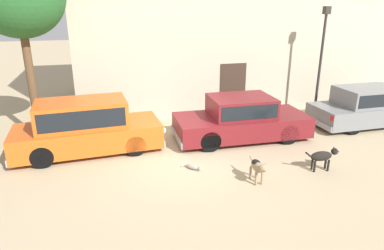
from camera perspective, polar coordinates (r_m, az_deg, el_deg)
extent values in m
plane|color=tan|center=(10.17, -1.99, -5.36)|extent=(80.00, 80.00, 0.00)
cube|color=#D15619|center=(10.84, -16.87, -1.76)|extent=(4.39, 1.94, 0.70)
cube|color=#D15619|center=(10.61, -17.95, 1.88)|extent=(2.66, 1.61, 0.77)
cube|color=black|center=(10.61, -17.95, 1.93)|extent=(2.45, 1.62, 0.54)
cube|color=#999BA0|center=(11.14, -5.79, -1.74)|extent=(0.21, 1.67, 0.20)
cube|color=#999BA0|center=(11.12, -27.76, -4.03)|extent=(0.21, 1.67, 0.20)
sphere|color=silver|center=(11.64, -6.45, 1.24)|extent=(0.20, 0.20, 0.20)
sphere|color=silver|center=(10.40, -4.87, -0.93)|extent=(0.20, 0.20, 0.20)
cube|color=red|center=(11.66, -27.58, -0.78)|extent=(0.05, 0.18, 0.18)
cube|color=red|center=(10.30, -28.68, -3.43)|extent=(0.05, 0.18, 0.18)
cylinder|color=black|center=(11.69, -10.64, -0.69)|extent=(0.64, 0.24, 0.63)
cylinder|color=black|center=(10.30, -9.43, -3.40)|extent=(0.64, 0.24, 0.63)
cylinder|color=black|center=(11.67, -23.25, -2.01)|extent=(0.64, 0.24, 0.63)
cylinder|color=black|center=(10.28, -23.79, -4.90)|extent=(0.64, 0.24, 0.63)
cube|color=maroon|center=(11.52, 8.23, 0.04)|extent=(4.44, 1.96, 0.66)
cube|color=maroon|center=(11.31, 8.18, 3.13)|extent=(2.06, 1.63, 0.64)
cube|color=black|center=(11.31, 8.19, 3.18)|extent=(1.90, 1.65, 0.45)
cube|color=#999BA0|center=(12.53, 17.48, -0.16)|extent=(0.18, 1.79, 0.20)
cube|color=#999BA0|center=(11.02, -2.41, -1.91)|extent=(0.18, 1.79, 0.20)
sphere|color=silver|center=(13.03, 16.16, 2.42)|extent=(0.20, 0.20, 0.20)
sphere|color=silver|center=(11.85, 19.54, 0.39)|extent=(0.20, 0.20, 0.20)
cube|color=red|center=(11.62, -3.19, 1.24)|extent=(0.05, 0.18, 0.18)
cube|color=red|center=(10.16, -1.58, -1.44)|extent=(0.05, 0.18, 0.18)
cylinder|color=black|center=(12.78, 12.39, 1.00)|extent=(0.66, 0.22, 0.66)
cylinder|color=black|center=(11.43, 15.83, -1.49)|extent=(0.66, 0.22, 0.66)
cylinder|color=black|center=(11.91, 0.88, 0.11)|extent=(0.66, 0.22, 0.66)
cylinder|color=black|center=(10.45, 3.06, -2.73)|extent=(0.66, 0.22, 0.66)
cube|color=slate|center=(14.45, 27.70, 1.92)|extent=(4.50, 1.69, 0.65)
cube|color=slate|center=(14.15, 27.42, 4.35)|extent=(2.25, 1.46, 0.64)
cube|color=black|center=(14.15, 27.43, 4.39)|extent=(2.07, 1.48, 0.45)
cube|color=#999BA0|center=(13.13, 20.34, 0.40)|extent=(0.12, 1.66, 0.20)
cube|color=red|center=(13.59, 18.80, 2.85)|extent=(0.04, 0.18, 0.18)
cube|color=red|center=(12.47, 22.41, 0.99)|extent=(0.04, 0.18, 0.18)
cylinder|color=black|center=(15.93, 29.44, 2.46)|extent=(0.63, 0.20, 0.63)
cylinder|color=black|center=(14.19, 21.58, 1.83)|extent=(0.63, 0.20, 0.63)
cylinder|color=black|center=(13.09, 25.35, -0.09)|extent=(0.63, 0.20, 0.63)
cube|color=#BCB299|center=(17.81, 10.97, 17.32)|extent=(17.27, 6.92, 7.48)
cube|color=#38281E|center=(13.95, 6.80, 5.92)|extent=(1.10, 0.02, 2.10)
cylinder|color=#997F60|center=(8.78, 11.62, -8.75)|extent=(0.06, 0.06, 0.34)
cylinder|color=#997F60|center=(8.72, 10.67, -8.89)|extent=(0.06, 0.06, 0.34)
cylinder|color=#997F60|center=(9.07, 10.67, -7.72)|extent=(0.06, 0.06, 0.34)
cylinder|color=#997F60|center=(9.02, 9.74, -7.85)|extent=(0.06, 0.06, 0.34)
ellipsoid|color=#997F60|center=(8.78, 10.77, -6.78)|extent=(0.23, 0.57, 0.27)
ellipsoid|color=black|center=(8.78, 10.69, -6.23)|extent=(0.21, 0.31, 0.15)
sphere|color=#997F60|center=(8.44, 11.79, -7.07)|extent=(0.21, 0.21, 0.21)
cone|color=#997F60|center=(8.36, 12.09, -7.48)|extent=(0.12, 0.12, 0.11)
cone|color=#997F60|center=(8.43, 12.22, -6.45)|extent=(0.07, 0.07, 0.09)
cone|color=#997F60|center=(8.38, 11.44, -6.55)|extent=(0.07, 0.07, 0.09)
cylinder|color=#997F60|center=(9.05, 9.91, -5.57)|extent=(0.05, 0.20, 0.12)
cylinder|color=black|center=(10.09, 21.41, -5.96)|extent=(0.06, 0.06, 0.32)
cylinder|color=black|center=(9.98, 21.81, -6.30)|extent=(0.06, 0.06, 0.32)
cylinder|color=black|center=(9.91, 19.43, -6.18)|extent=(0.06, 0.06, 0.32)
cylinder|color=black|center=(9.80, 19.81, -6.53)|extent=(0.06, 0.06, 0.32)
ellipsoid|color=black|center=(9.84, 20.80, -4.88)|extent=(0.62, 0.26, 0.28)
sphere|color=black|center=(9.98, 22.72, -4.10)|extent=(0.19, 0.19, 0.19)
cone|color=black|center=(10.03, 23.18, -4.13)|extent=(0.11, 0.11, 0.10)
cone|color=black|center=(9.99, 22.62, -3.54)|extent=(0.07, 0.07, 0.08)
cone|color=black|center=(9.91, 22.94, -3.78)|extent=(0.07, 0.07, 0.08)
cylinder|color=black|center=(9.64, 18.88, -4.71)|extent=(0.20, 0.07, 0.17)
ellipsoid|color=gray|center=(9.42, 0.08, -6.98)|extent=(0.39, 0.41, 0.14)
sphere|color=gray|center=(9.29, 1.31, -7.23)|extent=(0.10, 0.10, 0.10)
cone|color=gray|center=(9.29, 1.40, -6.94)|extent=(0.05, 0.05, 0.04)
cone|color=gray|center=(9.25, 1.23, -7.06)|extent=(0.05, 0.05, 0.04)
cylinder|color=gray|center=(9.61, -1.39, -6.75)|extent=(0.20, 0.15, 0.04)
cylinder|color=#2D2B28|center=(14.22, 20.56, 8.91)|extent=(0.10, 0.10, 3.95)
cube|color=#2D2B28|center=(14.04, 21.61, 17.41)|extent=(0.22, 0.22, 0.28)
sphere|color=silver|center=(14.04, 21.61, 17.41)|extent=(0.18, 0.18, 0.18)
cylinder|color=brown|center=(12.04, -25.12, 5.69)|extent=(0.25, 0.25, 3.57)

